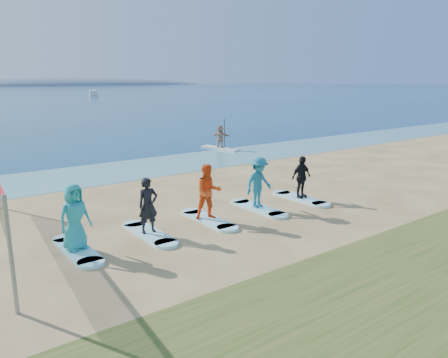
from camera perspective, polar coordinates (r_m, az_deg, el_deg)
ground at (r=14.66m, az=5.10°, el=-5.54°), size 600.00×600.00×0.00m
shallow_water at (r=23.27m, az=-12.43°, el=1.20°), size 600.00×600.00×0.00m
island_ridge at (r=327.40m, az=-18.70°, el=11.56°), size 220.00×56.00×18.00m
paddleboard at (r=29.36m, az=-0.47°, el=4.03°), size 1.28×3.08×0.12m
paddleboarder at (r=29.24m, az=-0.48°, el=5.60°), size 0.76×1.45×1.50m
boat_offshore_b at (r=127.78m, az=-16.67°, el=10.42°), size 3.71×6.05×1.36m
surfboard_0 at (r=12.80m, az=-18.63°, el=-8.81°), size 0.70×2.20×0.09m
student_0 at (r=12.48m, az=-18.95°, el=-4.70°), size 1.01×0.77×1.84m
surfboard_1 at (r=13.57m, az=-9.74°, el=-7.04°), size 0.70×2.20×0.09m
student_1 at (r=13.29m, az=-9.89°, el=-3.42°), size 0.64×0.44×1.70m
surfboard_2 at (r=14.64m, az=-2.03°, el=-5.35°), size 0.70×2.20×0.09m
student_2 at (r=14.36m, az=-2.06°, el=-1.69°), size 1.08×0.97×1.84m
surfboard_3 at (r=15.94m, az=4.49°, el=-3.83°), size 0.70×2.20×0.09m
student_3 at (r=15.68m, az=4.56°, el=-0.45°), size 1.25×0.80×1.84m
surfboard_4 at (r=17.42m, az=9.95°, el=-2.52°), size 0.70×2.20×0.09m
student_4 at (r=17.21m, az=10.06°, el=0.26°), size 0.96×0.40×1.64m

